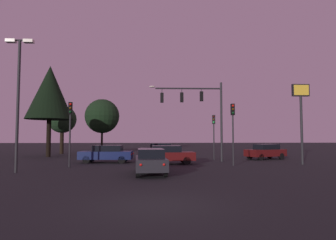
# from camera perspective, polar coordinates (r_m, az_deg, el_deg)

# --- Properties ---
(ground_plane) EXTENTS (168.00, 168.00, 0.00)m
(ground_plane) POSITION_cam_1_polar(r_m,az_deg,el_deg) (34.15, -3.03, -7.13)
(ground_plane) COLOR black
(ground_plane) RESTS_ON ground
(traffic_signal_mast_arm) EXTENTS (6.76, 0.46, 7.28)m
(traffic_signal_mast_arm) POSITION_cam_1_polar(r_m,az_deg,el_deg) (26.85, 6.04, 2.82)
(traffic_signal_mast_arm) COLOR #232326
(traffic_signal_mast_arm) RESTS_ON ground
(traffic_light_corner_left) EXTENTS (0.35, 0.38, 4.83)m
(traffic_light_corner_left) POSITION_cam_1_polar(r_m,az_deg,el_deg) (22.74, -18.67, -0.25)
(traffic_light_corner_left) COLOR #232326
(traffic_light_corner_left) RESTS_ON ground
(traffic_light_corner_right) EXTENTS (0.35, 0.38, 4.44)m
(traffic_light_corner_right) POSITION_cam_1_polar(r_m,az_deg,el_deg) (29.29, 8.98, -1.56)
(traffic_light_corner_right) COLOR #232326
(traffic_light_corner_right) RESTS_ON ground
(traffic_light_median) EXTENTS (0.32, 0.36, 4.85)m
(traffic_light_median) POSITION_cam_1_polar(r_m,az_deg,el_deg) (23.30, 12.63, -0.39)
(traffic_light_median) COLOR #232326
(traffic_light_median) RESTS_ON ground
(car_nearside_lane) EXTENTS (1.99, 4.60, 1.52)m
(car_nearside_lane) POSITION_cam_1_polar(r_m,az_deg,el_deg) (17.68, -3.47, -8.00)
(car_nearside_lane) COLOR #232328
(car_nearside_lane) RESTS_ON ground
(car_crossing_left) EXTENTS (4.45, 1.98, 1.52)m
(car_crossing_left) POSITION_cam_1_polar(r_m,az_deg,el_deg) (24.08, -0.05, -6.79)
(car_crossing_left) COLOR #4C0F0F
(car_crossing_left) RESTS_ON ground
(car_crossing_right) EXTENTS (4.66, 2.11, 1.52)m
(car_crossing_right) POSITION_cam_1_polar(r_m,az_deg,el_deg) (26.01, -11.97, -6.46)
(car_crossing_right) COLOR #0F1947
(car_crossing_right) RESTS_ON ground
(car_far_lane) EXTENTS (4.48, 3.22, 1.52)m
(car_far_lane) POSITION_cam_1_polar(r_m,az_deg,el_deg) (30.93, 18.64, -5.87)
(car_far_lane) COLOR #4C0F0F
(car_far_lane) RESTS_ON ground
(car_parked_lot) EXTENTS (4.53, 1.99, 1.52)m
(car_parked_lot) POSITION_cam_1_polar(r_m,az_deg,el_deg) (34.24, -1.75, -5.79)
(car_parked_lot) COLOR black
(car_parked_lot) RESTS_ON ground
(parking_lot_lamp_post) EXTENTS (1.70, 0.36, 8.46)m
(parking_lot_lamp_post) POSITION_cam_1_polar(r_m,az_deg,el_deg) (20.73, -27.33, 5.58)
(parking_lot_lamp_post) COLOR #232326
(parking_lot_lamp_post) RESTS_ON ground
(store_sign_illuminated) EXTENTS (1.41, 0.30, 6.58)m
(store_sign_illuminated) POSITION_cam_1_polar(r_m,az_deg,el_deg) (26.17, 24.67, 2.66)
(store_sign_illuminated) COLOR #232326
(store_sign_illuminated) RESTS_ON ground
(tree_behind_sign) EXTENTS (5.25, 5.25, 10.47)m
(tree_behind_sign) POSITION_cam_1_polar(r_m,az_deg,el_deg) (36.13, -22.22, 4.99)
(tree_behind_sign) COLOR black
(tree_behind_sign) RESTS_ON ground
(tree_left_far) EXTENTS (3.71, 3.71, 6.50)m
(tree_left_far) POSITION_cam_1_polar(r_m,az_deg,el_deg) (41.64, -20.06, 0.07)
(tree_left_far) COLOR black
(tree_left_far) RESTS_ON ground
(tree_center_horizon) EXTENTS (5.62, 5.62, 8.51)m
(tree_center_horizon) POSITION_cam_1_polar(r_m,az_deg,el_deg) (49.00, -12.81, 0.73)
(tree_center_horizon) COLOR black
(tree_center_horizon) RESTS_ON ground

